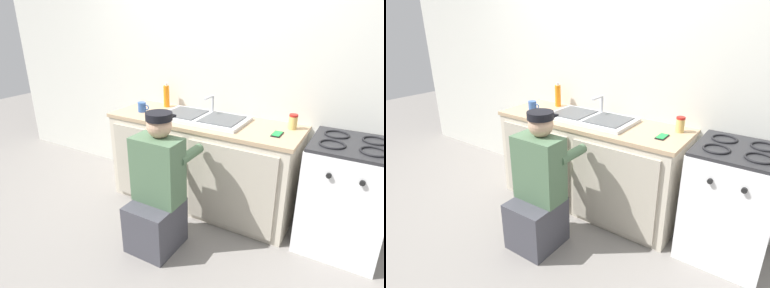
% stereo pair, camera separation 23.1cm
% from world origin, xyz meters
% --- Properties ---
extents(ground_plane, '(12.00, 12.00, 0.00)m').
position_xyz_m(ground_plane, '(0.00, 0.00, 0.00)').
color(ground_plane, gray).
extents(back_wall, '(6.00, 0.10, 2.50)m').
position_xyz_m(back_wall, '(0.00, 0.65, 1.25)').
color(back_wall, silver).
rests_on(back_wall, ground_plane).
extents(counter_cabinet, '(1.76, 0.62, 0.84)m').
position_xyz_m(counter_cabinet, '(0.00, 0.29, 0.42)').
color(counter_cabinet, beige).
rests_on(counter_cabinet, ground_plane).
extents(countertop, '(1.80, 0.62, 0.03)m').
position_xyz_m(countertop, '(0.00, 0.30, 0.85)').
color(countertop, tan).
rests_on(countertop, counter_cabinet).
extents(sink_double_basin, '(0.80, 0.44, 0.19)m').
position_xyz_m(sink_double_basin, '(0.00, 0.30, 0.89)').
color(sink_double_basin, silver).
rests_on(sink_double_basin, countertop).
extents(stove_range, '(0.59, 0.62, 0.90)m').
position_xyz_m(stove_range, '(1.26, 0.30, 0.45)').
color(stove_range, white).
rests_on(stove_range, ground_plane).
extents(plumber_person, '(0.42, 0.61, 1.10)m').
position_xyz_m(plumber_person, '(-0.00, -0.44, 0.46)').
color(plumber_person, '#3F3F47').
rests_on(plumber_person, ground_plane).
extents(cell_phone, '(0.07, 0.14, 0.01)m').
position_xyz_m(cell_phone, '(0.71, 0.24, 0.88)').
color(cell_phone, black).
rests_on(cell_phone, countertop).
extents(coffee_mug, '(0.13, 0.08, 0.09)m').
position_xyz_m(coffee_mug, '(-0.64, 0.22, 0.92)').
color(coffee_mug, '#335699').
rests_on(coffee_mug, countertop).
extents(soap_bottle_orange, '(0.06, 0.06, 0.25)m').
position_xyz_m(soap_bottle_orange, '(-0.54, 0.50, 0.98)').
color(soap_bottle_orange, orange).
rests_on(soap_bottle_orange, countertop).
extents(condiment_jar, '(0.07, 0.07, 0.13)m').
position_xyz_m(condiment_jar, '(0.77, 0.44, 0.93)').
color(condiment_jar, '#DBB760').
rests_on(condiment_jar, countertop).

